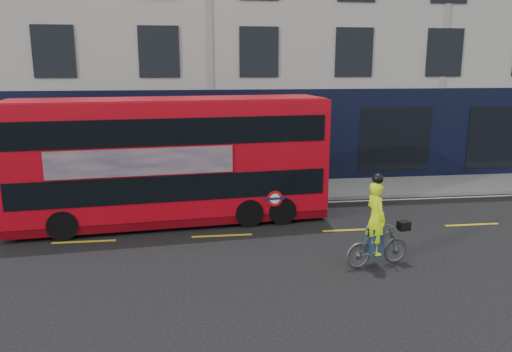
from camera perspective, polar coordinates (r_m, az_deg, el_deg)
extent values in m
plane|color=black|center=(13.67, -3.50, -8.91)|extent=(120.00, 120.00, 0.00)
cube|color=slate|center=(19.83, -4.84, -1.86)|extent=(60.00, 3.00, 0.12)
cube|color=slate|center=(18.38, -4.61, -3.01)|extent=(60.00, 0.12, 0.13)
cube|color=#A6A49C|center=(25.81, -5.90, 18.12)|extent=(50.00, 10.00, 15.00)
cube|color=black|center=(20.90, -5.13, 4.31)|extent=(50.00, 0.08, 4.00)
cube|color=silver|center=(18.11, -4.56, -3.45)|extent=(58.00, 0.10, 0.01)
cube|color=#B30714|center=(16.02, -9.76, 2.24)|extent=(10.01, 3.17, 3.53)
cube|color=#59030A|center=(16.47, -9.52, -4.28)|extent=(10.01, 3.12, 0.27)
cube|color=black|center=(16.18, -9.66, -0.49)|extent=(9.62, 3.17, 0.81)
cube|color=black|center=(15.88, -9.89, 5.49)|extent=(9.62, 3.17, 0.81)
cube|color=maroon|center=(15.80, -10.01, 8.61)|extent=(9.81, 3.06, 0.07)
cube|color=black|center=(17.16, 7.03, 0.35)|extent=(0.23, 2.01, 0.81)
cube|color=black|center=(16.88, 7.18, 6.00)|extent=(0.23, 2.01, 0.81)
cube|color=black|center=(16.67, -26.86, -1.31)|extent=(0.23, 2.01, 0.81)
cube|color=tan|center=(14.86, -12.95, 1.54)|extent=(5.35, 0.55, 0.81)
cylinder|color=red|center=(15.68, 2.17, -2.60)|extent=(0.50, 0.07, 0.50)
cylinder|color=white|center=(15.67, 2.18, -2.60)|extent=(0.32, 0.05, 0.32)
cube|color=#0C1459|center=(15.67, 2.18, -2.61)|extent=(0.63, 0.08, 0.08)
cylinder|color=black|center=(16.93, 2.03, -3.00)|extent=(1.11, 2.36, 0.89)
cylinder|color=black|center=(16.70, -1.54, -3.23)|extent=(1.11, 2.36, 0.89)
cylinder|color=black|center=(16.57, -20.75, -4.20)|extent=(1.11, 2.36, 0.89)
imported|color=#494C4E|center=(13.09, 13.73, -7.75)|extent=(1.84, 0.87, 1.07)
imported|color=#BEE50D|center=(12.80, 13.52, -4.68)|extent=(0.57, 0.75, 1.84)
cube|color=black|center=(13.36, 16.53, -5.47)|extent=(0.33, 0.28, 0.23)
cube|color=#1C2F4B|center=(12.99, 13.38, -7.24)|extent=(0.39, 0.45, 0.73)
sphere|color=black|center=(12.54, 13.75, -0.31)|extent=(0.27, 0.27, 0.27)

